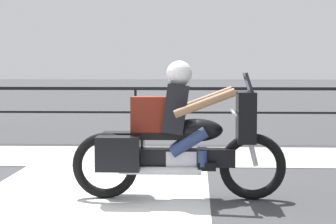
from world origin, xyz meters
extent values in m
plane|color=#38383A|center=(0.00, 0.00, 0.00)|extent=(120.00, 120.00, 0.00)
cube|color=#99968E|center=(0.00, 3.40, 0.01)|extent=(44.00, 2.40, 0.01)
cube|color=silver|center=(-0.01, -0.20, 0.00)|extent=(2.68, 6.00, 0.01)
cube|color=black|center=(0.00, 5.21, 1.06)|extent=(36.00, 0.04, 0.06)
cube|color=black|center=(0.00, 5.21, 0.60)|extent=(36.00, 0.03, 0.04)
cylinder|color=black|center=(0.00, 5.21, 0.54)|extent=(0.05, 0.05, 1.09)
torus|color=black|center=(1.82, -0.04, 0.38)|extent=(0.75, 0.11, 0.75)
torus|color=black|center=(0.15, -0.04, 0.38)|extent=(0.75, 0.11, 0.75)
cube|color=black|center=(0.98, -0.04, 0.48)|extent=(1.27, 0.22, 0.20)
cube|color=silver|center=(1.02, -0.04, 0.43)|extent=(0.34, 0.26, 0.26)
ellipsoid|color=black|center=(1.18, -0.04, 0.78)|extent=(0.60, 0.30, 0.26)
cube|color=black|center=(0.82, -0.04, 0.72)|extent=(0.73, 0.28, 0.08)
cube|color=black|center=(1.74, -0.04, 0.93)|extent=(0.20, 0.53, 0.56)
cube|color=#1E232B|center=(1.76, -0.04, 1.32)|extent=(0.10, 0.45, 0.24)
cylinder|color=silver|center=(1.60, -0.04, 0.98)|extent=(0.04, 0.70, 0.04)
cylinder|color=silver|center=(0.78, -0.20, 0.35)|extent=(0.92, 0.09, 0.09)
cube|color=black|center=(0.33, -0.28, 0.54)|extent=(0.48, 0.28, 0.38)
cube|color=black|center=(0.33, 0.20, 0.54)|extent=(0.48, 0.28, 0.38)
cylinder|color=silver|center=(1.79, -0.04, 0.65)|extent=(0.19, 0.06, 0.56)
cube|color=black|center=(0.95, -0.04, 1.03)|extent=(0.31, 0.36, 0.57)
sphere|color=#8C6647|center=(0.99, -0.04, 1.40)|extent=(0.23, 0.23, 0.23)
sphere|color=silver|center=(0.99, -0.04, 1.42)|extent=(0.29, 0.29, 0.29)
cylinder|color=navy|center=(1.10, -0.19, 0.66)|extent=(0.44, 0.13, 0.34)
cylinder|color=navy|center=(1.25, -0.19, 0.48)|extent=(0.11, 0.11, 0.18)
cube|color=black|center=(1.30, -0.19, 0.40)|extent=(0.20, 0.10, 0.09)
cylinder|color=navy|center=(1.10, 0.11, 0.66)|extent=(0.44, 0.13, 0.34)
cylinder|color=navy|center=(1.25, 0.11, 0.48)|extent=(0.11, 0.11, 0.18)
cube|color=black|center=(1.30, 0.11, 0.40)|extent=(0.20, 0.10, 0.09)
cylinder|color=#8C6647|center=(1.28, -0.34, 1.11)|extent=(0.68, 0.09, 0.33)
cylinder|color=#8C6647|center=(1.28, 0.26, 1.11)|extent=(0.68, 0.09, 0.33)
cube|color=maroon|center=(0.65, -0.04, 0.96)|extent=(0.40, 0.26, 0.41)
camera|label=1|loc=(1.19, -7.37, 1.52)|focal=70.00mm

